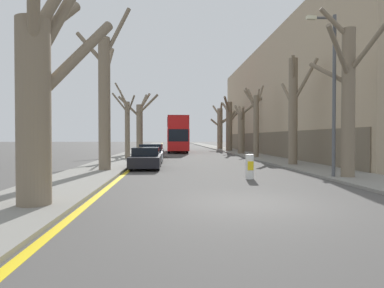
{
  "coord_description": "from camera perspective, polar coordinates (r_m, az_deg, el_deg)",
  "views": [
    {
      "loc": [
        -2.29,
        -9.7,
        1.91
      ],
      "look_at": [
        0.33,
        29.85,
        1.17
      ],
      "focal_mm": 32.0,
      "sensor_mm": 36.0,
      "label": 1
    }
  ],
  "objects": [
    {
      "name": "ground_plane",
      "position": [
        10.15,
        9.44,
        -9.78
      ],
      "size": [
        300.0,
        300.0,
        0.0
      ],
      "primitive_type": "plane",
      "color": "#4C4947"
    },
    {
      "name": "sidewalk_left",
      "position": [
        59.87,
        -7.71,
        -0.71
      ],
      "size": [
        3.14,
        120.0,
        0.12
      ],
      "primitive_type": "cube",
      "color": "gray",
      "rests_on": "ground"
    },
    {
      "name": "sidewalk_right",
      "position": [
        60.36,
        4.48,
        -0.69
      ],
      "size": [
        3.14,
        120.0,
        0.12
      ],
      "primitive_type": "cube",
      "color": "gray",
      "rests_on": "ground"
    },
    {
      "name": "building_facade_right",
      "position": [
        41.21,
        18.06,
        6.91
      ],
      "size": [
        10.08,
        43.57,
        12.3
      ],
      "color": "tan",
      "rests_on": "ground"
    },
    {
      "name": "kerb_line_stripe",
      "position": [
        59.78,
        -6.03,
        -0.76
      ],
      "size": [
        0.24,
        120.0,
        0.01
      ],
      "primitive_type": "cube",
      "color": "yellow",
      "rests_on": "ground"
    },
    {
      "name": "street_tree_left_0",
      "position": [
        10.16,
        -24.08,
        7.9
      ],
      "size": [
        2.25,
        3.68,
        6.69
      ],
      "color": "#7A6B56",
      "rests_on": "ground"
    },
    {
      "name": "street_tree_left_1",
      "position": [
        19.79,
        -14.35,
        7.42
      ],
      "size": [
        3.12,
        1.96,
        9.23
      ],
      "color": "#7A6B56",
      "rests_on": "ground"
    },
    {
      "name": "street_tree_left_2",
      "position": [
        30.21,
        -10.82,
        3.07
      ],
      "size": [
        2.14,
        3.01,
        6.69
      ],
      "color": "#7A6B56",
      "rests_on": "ground"
    },
    {
      "name": "street_tree_left_3",
      "position": [
        40.88,
        -8.68,
        3.3
      ],
      "size": [
        4.78,
        4.4,
        7.27
      ],
      "color": "#7A6B56",
      "rests_on": "ground"
    },
    {
      "name": "street_tree_right_0",
      "position": [
        17.2,
        24.59,
        7.51
      ],
      "size": [
        3.03,
        3.86,
        7.74
      ],
      "color": "#7A6B56",
      "rests_on": "ground"
    },
    {
      "name": "street_tree_right_1",
      "position": [
        24.12,
        16.54,
        5.64
      ],
      "size": [
        1.77,
        3.14,
        7.32
      ],
      "color": "#7A6B56",
      "rests_on": "ground"
    },
    {
      "name": "street_tree_right_2",
      "position": [
        32.55,
        10.57,
        3.79
      ],
      "size": [
        2.06,
        1.94,
        6.91
      ],
      "color": "#7A6B56",
      "rests_on": "ground"
    },
    {
      "name": "street_tree_right_3",
      "position": [
        39.44,
        8.32,
        2.56
      ],
      "size": [
        3.21,
        4.01,
        6.75
      ],
      "color": "#7A6B56",
      "rests_on": "ground"
    },
    {
      "name": "street_tree_right_4",
      "position": [
        47.82,
        6.21,
        3.3
      ],
      "size": [
        2.78,
        4.55,
        7.37
      ],
      "color": "#7A6B56",
      "rests_on": "ground"
    },
    {
      "name": "street_tree_right_5",
      "position": [
        56.19,
        4.74,
        2.98
      ],
      "size": [
        4.85,
        4.64,
        7.55
      ],
      "color": "#7A6B56",
      "rests_on": "ground"
    },
    {
      "name": "double_decker_bus",
      "position": [
        44.9,
        -2.45,
        1.92
      ],
      "size": [
        2.6,
        10.68,
        4.55
      ],
      "color": "red",
      "rests_on": "ground"
    },
    {
      "name": "parked_car_0",
      "position": [
        21.31,
        -7.69,
        -2.39
      ],
      "size": [
        1.8,
        4.33,
        1.3
      ],
      "color": "black",
      "rests_on": "ground"
    },
    {
      "name": "parked_car_1",
      "position": [
        26.74,
        -6.9,
        -1.62
      ],
      "size": [
        1.85,
        4.47,
        1.4
      ],
      "color": "#9EA3AD",
      "rests_on": "ground"
    },
    {
      "name": "parked_car_2",
      "position": [
        32.56,
        -6.34,
        -1.2
      ],
      "size": [
        1.79,
        4.29,
        1.29
      ],
      "color": "black",
      "rests_on": "ground"
    },
    {
      "name": "lamp_post",
      "position": [
        17.18,
        22.29,
        8.74
      ],
      "size": [
        1.4,
        0.2,
        7.54
      ],
      "color": "#4C4F54",
      "rests_on": "ground"
    },
    {
      "name": "traffic_bollard",
      "position": [
        16.02,
        9.58,
        -3.74
      ],
      "size": [
        0.38,
        0.39,
        1.14
      ],
      "color": "white",
      "rests_on": "ground"
    }
  ]
}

